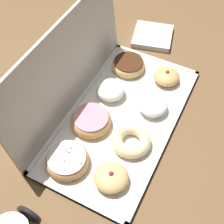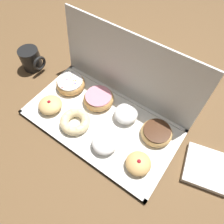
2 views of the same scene
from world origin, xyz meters
The scene contains 13 objects.
ground_plane centered at (0.00, 0.00, 0.00)m, with size 3.00×3.00×0.00m, color brown.
donut_box centered at (0.00, 0.00, 0.01)m, with size 0.58×0.31×0.01m.
box_lid_open centered at (0.00, 0.17, 0.14)m, with size 0.58×0.29×0.01m, color white.
jelly_filled_donut_0 centered at (-0.20, -0.06, 0.03)m, with size 0.09×0.09×0.05m.
cruller_donut_1 centered at (-0.07, -0.06, 0.03)m, with size 0.11×0.11×0.04m.
powdered_filled_donut_2 centered at (0.07, -0.07, 0.03)m, with size 0.09×0.09×0.04m.
jelly_filled_donut_3 centered at (0.20, -0.07, 0.03)m, with size 0.09×0.09×0.05m.
sprinkle_donut_4 centered at (-0.21, 0.06, 0.03)m, with size 0.12×0.12×0.04m.
pink_frosted_donut_5 centered at (-0.06, 0.07, 0.03)m, with size 0.12×0.12×0.04m.
powdered_filled_donut_6 centered at (0.07, 0.07, 0.03)m, with size 0.09×0.09×0.05m.
chocolate_frosted_donut_7 centered at (0.20, 0.07, 0.03)m, with size 0.11×0.11×0.04m.
coffee_mug centered at (-0.43, 0.06, 0.05)m, with size 0.11×0.09×0.10m.
napkin_stack centered at (0.40, 0.06, 0.01)m, with size 0.14×0.14×0.02m, color white.
Camera 2 is at (0.27, -0.31, 0.70)m, focal length 34.03 mm.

